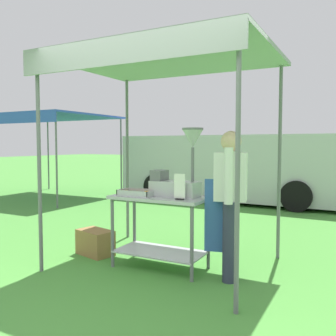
{
  "coord_description": "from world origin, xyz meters",
  "views": [
    {
      "loc": [
        1.87,
        -2.4,
        1.47
      ],
      "look_at": [
        -0.23,
        1.6,
        1.18
      ],
      "focal_mm": 39.74,
      "sensor_mm": 36.0,
      "label": 1
    }
  ],
  "objects_px": {
    "stall_canopy": "(164,66)",
    "van_silver": "(234,167)",
    "donut_tray": "(137,194)",
    "menu_sign": "(180,188)",
    "vendor": "(230,197)",
    "donut_fryer": "(178,174)",
    "supply_crate": "(95,242)",
    "donut_cart": "(160,217)",
    "neighbour_tent": "(49,118)"
  },
  "relations": [
    {
      "from": "donut_fryer",
      "to": "supply_crate",
      "type": "distance_m",
      "value": 1.56
    },
    {
      "from": "stall_canopy",
      "to": "van_silver",
      "type": "xyz_separation_m",
      "value": [
        -0.89,
        5.5,
        -1.51
      ]
    },
    {
      "from": "donut_tray",
      "to": "donut_fryer",
      "type": "relative_size",
      "value": 0.54
    },
    {
      "from": "menu_sign",
      "to": "neighbour_tent",
      "type": "bearing_deg",
      "value": 146.26
    },
    {
      "from": "van_silver",
      "to": "stall_canopy",
      "type": "bearing_deg",
      "value": -80.83
    },
    {
      "from": "menu_sign",
      "to": "van_silver",
      "type": "xyz_separation_m",
      "value": [
        -1.22,
        5.76,
        -0.1
      ]
    },
    {
      "from": "donut_cart",
      "to": "van_silver",
      "type": "xyz_separation_m",
      "value": [
        -0.89,
        5.6,
        0.27
      ]
    },
    {
      "from": "stall_canopy",
      "to": "supply_crate",
      "type": "height_order",
      "value": "stall_canopy"
    },
    {
      "from": "stall_canopy",
      "to": "donut_cart",
      "type": "relative_size",
      "value": 2.23
    },
    {
      "from": "stall_canopy",
      "to": "supply_crate",
      "type": "distance_m",
      "value": 2.45
    },
    {
      "from": "donut_tray",
      "to": "neighbour_tent",
      "type": "height_order",
      "value": "neighbour_tent"
    },
    {
      "from": "supply_crate",
      "to": "van_silver",
      "type": "relative_size",
      "value": 0.09
    },
    {
      "from": "stall_canopy",
      "to": "van_silver",
      "type": "relative_size",
      "value": 0.43
    },
    {
      "from": "donut_fryer",
      "to": "van_silver",
      "type": "bearing_deg",
      "value": 101.23
    },
    {
      "from": "vendor",
      "to": "van_silver",
      "type": "distance_m",
      "value": 5.83
    },
    {
      "from": "donut_cart",
      "to": "donut_tray",
      "type": "xyz_separation_m",
      "value": [
        -0.25,
        -0.1,
        0.28
      ]
    },
    {
      "from": "stall_canopy",
      "to": "van_silver",
      "type": "height_order",
      "value": "stall_canopy"
    },
    {
      "from": "donut_tray",
      "to": "supply_crate",
      "type": "relative_size",
      "value": 0.77
    },
    {
      "from": "donut_cart",
      "to": "donut_tray",
      "type": "height_order",
      "value": "donut_tray"
    },
    {
      "from": "menu_sign",
      "to": "vendor",
      "type": "xyz_separation_m",
      "value": [
        0.51,
        0.19,
        -0.08
      ]
    },
    {
      "from": "donut_cart",
      "to": "donut_fryer",
      "type": "bearing_deg",
      "value": 14.44
    },
    {
      "from": "vendor",
      "to": "neighbour_tent",
      "type": "xyz_separation_m",
      "value": [
        -6.39,
        3.73,
        1.28
      ]
    },
    {
      "from": "donut_tray",
      "to": "vendor",
      "type": "bearing_deg",
      "value": 7.01
    },
    {
      "from": "donut_tray",
      "to": "donut_fryer",
      "type": "height_order",
      "value": "donut_fryer"
    },
    {
      "from": "menu_sign",
      "to": "neighbour_tent",
      "type": "height_order",
      "value": "neighbour_tent"
    },
    {
      "from": "donut_fryer",
      "to": "neighbour_tent",
      "type": "height_order",
      "value": "neighbour_tent"
    },
    {
      "from": "donut_cart",
      "to": "van_silver",
      "type": "distance_m",
      "value": 5.67
    },
    {
      "from": "stall_canopy",
      "to": "van_silver",
      "type": "bearing_deg",
      "value": 99.17
    },
    {
      "from": "donut_cart",
      "to": "menu_sign",
      "type": "distance_m",
      "value": 0.53
    },
    {
      "from": "stall_canopy",
      "to": "donut_fryer",
      "type": "bearing_deg",
      "value": -11.87
    },
    {
      "from": "donut_fryer",
      "to": "donut_cart",
      "type": "bearing_deg",
      "value": -165.56
    },
    {
      "from": "stall_canopy",
      "to": "vendor",
      "type": "height_order",
      "value": "stall_canopy"
    },
    {
      "from": "supply_crate",
      "to": "vendor",
      "type": "bearing_deg",
      "value": -0.7
    },
    {
      "from": "donut_tray",
      "to": "van_silver",
      "type": "xyz_separation_m",
      "value": [
        -0.63,
        5.7,
        -0.01
      ]
    },
    {
      "from": "menu_sign",
      "to": "van_silver",
      "type": "bearing_deg",
      "value": 101.95
    },
    {
      "from": "donut_tray",
      "to": "menu_sign",
      "type": "relative_size",
      "value": 1.49
    },
    {
      "from": "stall_canopy",
      "to": "donut_fryer",
      "type": "height_order",
      "value": "stall_canopy"
    },
    {
      "from": "donut_fryer",
      "to": "supply_crate",
      "type": "relative_size",
      "value": 1.44
    },
    {
      "from": "van_silver",
      "to": "menu_sign",
      "type": "bearing_deg",
      "value": -78.05
    },
    {
      "from": "donut_fryer",
      "to": "vendor",
      "type": "height_order",
      "value": "donut_fryer"
    },
    {
      "from": "menu_sign",
      "to": "vendor",
      "type": "bearing_deg",
      "value": 20.6
    },
    {
      "from": "van_silver",
      "to": "donut_fryer",
      "type": "bearing_deg",
      "value": -78.77
    },
    {
      "from": "supply_crate",
      "to": "van_silver",
      "type": "bearing_deg",
      "value": 88.66
    },
    {
      "from": "donut_fryer",
      "to": "menu_sign",
      "type": "height_order",
      "value": "donut_fryer"
    },
    {
      "from": "donut_cart",
      "to": "menu_sign",
      "type": "height_order",
      "value": "menu_sign"
    },
    {
      "from": "stall_canopy",
      "to": "menu_sign",
      "type": "height_order",
      "value": "stall_canopy"
    },
    {
      "from": "donut_fryer",
      "to": "vendor",
      "type": "distance_m",
      "value": 0.67
    },
    {
      "from": "donut_fryer",
      "to": "menu_sign",
      "type": "bearing_deg",
      "value": -61.03
    },
    {
      "from": "neighbour_tent",
      "to": "donut_fryer",
      "type": "bearing_deg",
      "value": -32.81
    },
    {
      "from": "donut_tray",
      "to": "menu_sign",
      "type": "bearing_deg",
      "value": -5.61
    }
  ]
}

